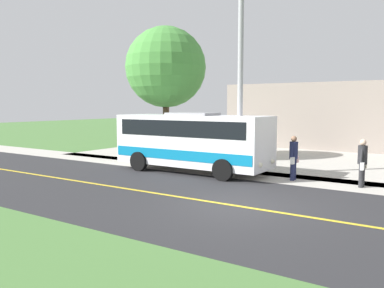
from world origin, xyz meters
The scene contains 10 objects.
ground_plane centered at (0.00, 0.00, 0.00)m, with size 120.00×120.00×0.00m, color #477238.
road_surface centered at (0.00, 0.00, 0.00)m, with size 8.00×100.00×0.01m, color #28282B.
sidewalk centered at (-5.20, 0.00, 0.00)m, with size 2.40×100.00×0.01m, color #B2ADA3.
road_centre_line centered at (0.00, 0.00, 0.01)m, with size 0.16×100.00×0.00m, color gold.
shuttle_bus_front centered at (-4.45, -4.59, 1.50)m, with size 2.56×7.33×2.72m.
pedestrian_with_bags centered at (-5.09, 2.58, 0.98)m, with size 0.72×0.34×1.81m.
pedestrian_waiting centered at (-5.04, -0.04, 0.99)m, with size 0.72×0.34×1.82m.
street_light_pole centered at (-4.89, -2.47, 4.73)m, with size 1.97×0.24×8.63m.
tree_curbside centered at (-7.40, -8.33, 5.16)m, with size 4.51×4.51×7.44m.
commercial_building centered at (-21.40, 0.03, 2.30)m, with size 10.00×18.59×4.60m, color gray.
Camera 1 is at (10.62, 5.32, 3.07)m, focal length 37.09 mm.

